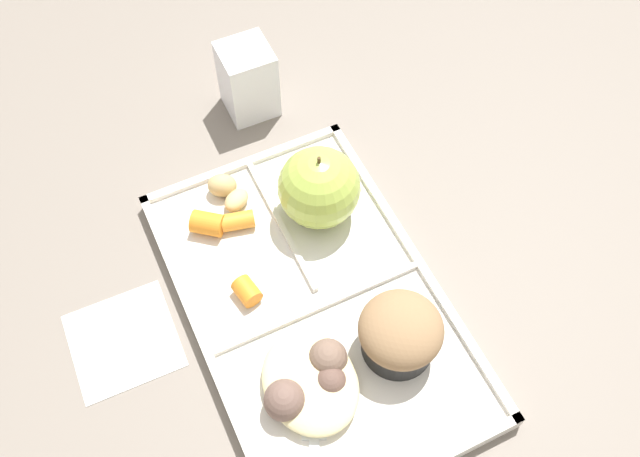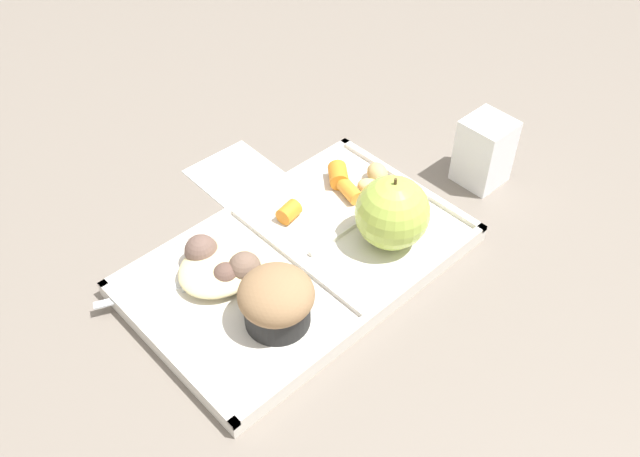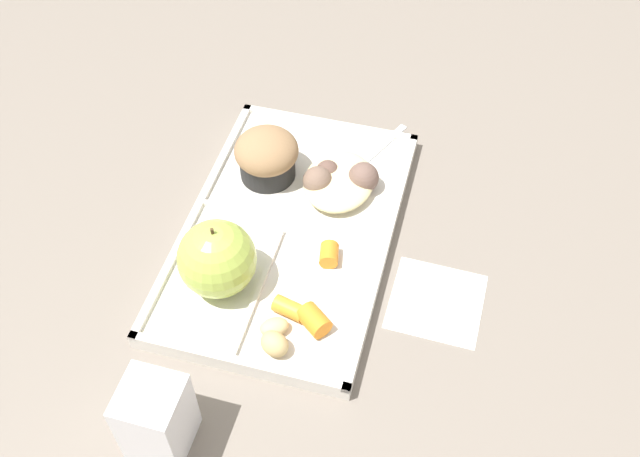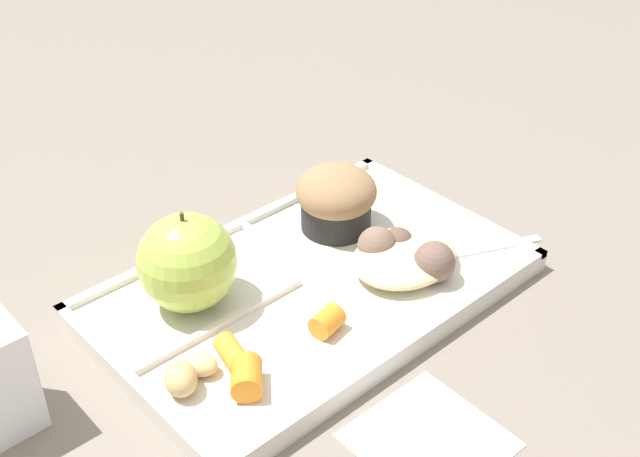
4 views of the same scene
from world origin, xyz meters
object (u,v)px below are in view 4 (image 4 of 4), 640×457
at_px(bran_muffin, 336,199).
at_px(lunch_tray, 311,289).
at_px(plastic_fork, 458,254).
at_px(green_apple, 187,262).

bearing_deg(bran_muffin, lunch_tray, -147.02).
relative_size(bran_muffin, plastic_fork, 0.55).
bearing_deg(green_apple, plastic_fork, -26.47).
xyz_separation_m(green_apple, plastic_fork, (0.23, -0.11, -0.04)).
bearing_deg(plastic_fork, bran_muffin, 115.04).
distance_m(green_apple, plastic_fork, 0.26).
bearing_deg(bran_muffin, plastic_fork, -64.96).
relative_size(green_apple, plastic_fork, 0.65).
distance_m(lunch_tray, green_apple, 0.12).
xyz_separation_m(green_apple, bran_muffin, (0.18, 0.00, -0.01)).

